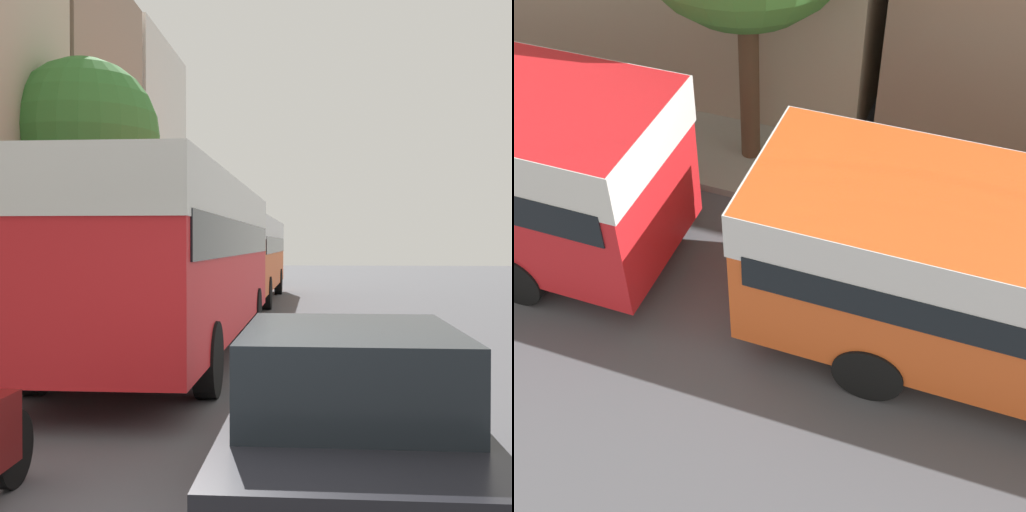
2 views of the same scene
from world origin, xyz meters
TOP-DOWN VIEW (x-y plane):
  - building_far_terrace at (-8.81, 20.18)m, footprint 5.22×8.09m
  - building_end_row at (-9.32, 29.33)m, footprint 6.23×9.01m
  - bus_lead at (-1.75, 8.46)m, footprint 2.61×11.00m
  - bus_following at (-1.84, 20.67)m, footprint 2.57×10.52m
  - car_crossing at (1.07, 1.33)m, footprint 1.86×3.80m
  - pedestrian_near_curb at (-4.72, 20.42)m, footprint 0.41×0.41m
  - street_tree at (-5.21, 13.99)m, footprint 3.93×3.93m

SIDE VIEW (x-z plane):
  - car_crossing at x=1.07m, z-range 0.04..1.41m
  - pedestrian_near_curb at x=-4.72m, z-range 0.17..2.02m
  - bus_following at x=-1.84m, z-range 0.44..3.26m
  - bus_lead at x=-1.75m, z-range 0.46..3.51m
  - street_tree at x=-5.21m, z-range 1.49..8.14m
  - building_far_terrace at x=-8.81m, z-range 0.00..11.33m
  - building_end_row at x=-9.32m, z-range 0.00..11.51m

